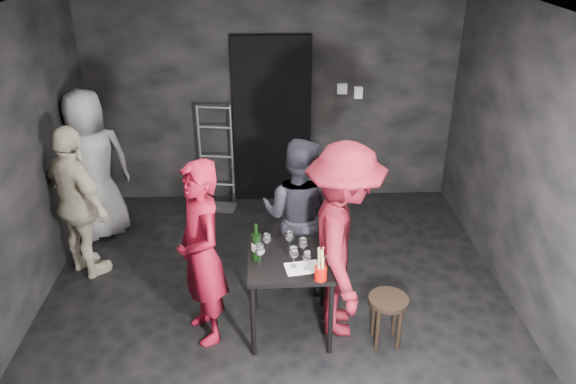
{
  "coord_description": "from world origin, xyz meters",
  "views": [
    {
      "loc": [
        -0.06,
        -4.14,
        3.37
      ],
      "look_at": [
        0.11,
        0.25,
        1.17
      ],
      "focal_mm": 35.0,
      "sensor_mm": 36.0,
      "label": 1
    }
  ],
  "objects_px": {
    "man_maroon": "(344,226)",
    "hand_truck": "(218,189)",
    "stool": "(388,307)",
    "wine_bottle": "(256,246)",
    "breadstick_cup": "(321,265)",
    "woman_black": "(298,212)",
    "bystander_grey": "(90,156)",
    "server_red": "(200,245)",
    "tasting_table": "(290,268)",
    "bystander_cream": "(77,199)"
  },
  "relations": [
    {
      "from": "tasting_table",
      "to": "stool",
      "type": "height_order",
      "value": "tasting_table"
    },
    {
      "from": "tasting_table",
      "to": "wine_bottle",
      "type": "height_order",
      "value": "wine_bottle"
    },
    {
      "from": "stool",
      "to": "bystander_cream",
      "type": "height_order",
      "value": "bystander_cream"
    },
    {
      "from": "server_red",
      "to": "wine_bottle",
      "type": "height_order",
      "value": "server_red"
    },
    {
      "from": "wine_bottle",
      "to": "breadstick_cup",
      "type": "distance_m",
      "value": 0.6
    },
    {
      "from": "tasting_table",
      "to": "man_maroon",
      "type": "bearing_deg",
      "value": 3.78
    },
    {
      "from": "server_red",
      "to": "tasting_table",
      "type": "bearing_deg",
      "value": 66.8
    },
    {
      "from": "tasting_table",
      "to": "stool",
      "type": "xyz_separation_m",
      "value": [
        0.82,
        -0.21,
        -0.28
      ]
    },
    {
      "from": "man_maroon",
      "to": "bystander_cream",
      "type": "relative_size",
      "value": 1.21
    },
    {
      "from": "tasting_table",
      "to": "bystander_grey",
      "type": "bearing_deg",
      "value": 140.37
    },
    {
      "from": "wine_bottle",
      "to": "bystander_grey",
      "type": "bearing_deg",
      "value": 136.25
    },
    {
      "from": "server_red",
      "to": "bystander_grey",
      "type": "height_order",
      "value": "bystander_grey"
    },
    {
      "from": "man_maroon",
      "to": "wine_bottle",
      "type": "height_order",
      "value": "man_maroon"
    },
    {
      "from": "stool",
      "to": "bystander_grey",
      "type": "xyz_separation_m",
      "value": [
        -2.93,
        1.96,
        0.61
      ]
    },
    {
      "from": "wine_bottle",
      "to": "breadstick_cup",
      "type": "relative_size",
      "value": 1.09
    },
    {
      "from": "man_maroon",
      "to": "bystander_grey",
      "type": "distance_m",
      "value": 3.08
    },
    {
      "from": "hand_truck",
      "to": "bystander_grey",
      "type": "relative_size",
      "value": 0.66
    },
    {
      "from": "woman_black",
      "to": "bystander_grey",
      "type": "bearing_deg",
      "value": -3.53
    },
    {
      "from": "bystander_grey",
      "to": "wine_bottle",
      "type": "height_order",
      "value": "bystander_grey"
    },
    {
      "from": "tasting_table",
      "to": "woman_black",
      "type": "relative_size",
      "value": 0.47
    },
    {
      "from": "stool",
      "to": "wine_bottle",
      "type": "xyz_separation_m",
      "value": [
        -1.1,
        0.21,
        0.51
      ]
    },
    {
      "from": "man_maroon",
      "to": "hand_truck",
      "type": "bearing_deg",
      "value": 30.93
    },
    {
      "from": "woman_black",
      "to": "breadstick_cup",
      "type": "distance_m",
      "value": 1.04
    },
    {
      "from": "man_maroon",
      "to": "stool",
      "type": "bearing_deg",
      "value": -119.64
    },
    {
      "from": "bystander_cream",
      "to": "tasting_table",
      "type": "bearing_deg",
      "value": -164.12
    },
    {
      "from": "tasting_table",
      "to": "bystander_grey",
      "type": "height_order",
      "value": "bystander_grey"
    },
    {
      "from": "tasting_table",
      "to": "man_maroon",
      "type": "relative_size",
      "value": 0.36
    },
    {
      "from": "hand_truck",
      "to": "woman_black",
      "type": "height_order",
      "value": "woman_black"
    },
    {
      "from": "stool",
      "to": "hand_truck",
      "type": "bearing_deg",
      "value": 121.91
    },
    {
      "from": "wine_bottle",
      "to": "server_red",
      "type": "bearing_deg",
      "value": -176.81
    },
    {
      "from": "stool",
      "to": "server_red",
      "type": "bearing_deg",
      "value": 173.29
    },
    {
      "from": "tasting_table",
      "to": "bystander_grey",
      "type": "relative_size",
      "value": 0.38
    },
    {
      "from": "stool",
      "to": "man_maroon",
      "type": "relative_size",
      "value": 0.23
    },
    {
      "from": "wine_bottle",
      "to": "breadstick_cup",
      "type": "xyz_separation_m",
      "value": [
        0.51,
        -0.31,
        0.01
      ]
    },
    {
      "from": "hand_truck",
      "to": "stool",
      "type": "bearing_deg",
      "value": -49.43
    },
    {
      "from": "stool",
      "to": "breadstick_cup",
      "type": "relative_size",
      "value": 1.52
    },
    {
      "from": "server_red",
      "to": "woman_black",
      "type": "bearing_deg",
      "value": 105.86
    },
    {
      "from": "wine_bottle",
      "to": "breadstick_cup",
      "type": "bearing_deg",
      "value": -31.2
    },
    {
      "from": "breadstick_cup",
      "to": "man_maroon",
      "type": "bearing_deg",
      "value": 57.22
    },
    {
      "from": "stool",
      "to": "woman_black",
      "type": "distance_m",
      "value": 1.24
    },
    {
      "from": "stool",
      "to": "woman_black",
      "type": "height_order",
      "value": "woman_black"
    },
    {
      "from": "tasting_table",
      "to": "breadstick_cup",
      "type": "xyz_separation_m",
      "value": [
        0.23,
        -0.31,
        0.24
      ]
    },
    {
      "from": "hand_truck",
      "to": "stool",
      "type": "height_order",
      "value": "hand_truck"
    },
    {
      "from": "hand_truck",
      "to": "man_maroon",
      "type": "relative_size",
      "value": 0.63
    },
    {
      "from": "bystander_cream",
      "to": "server_red",
      "type": "bearing_deg",
      "value": -176.12
    },
    {
      "from": "hand_truck",
      "to": "stool",
      "type": "distance_m",
      "value": 3.09
    },
    {
      "from": "woman_black",
      "to": "bystander_cream",
      "type": "distance_m",
      "value": 2.17
    },
    {
      "from": "stool",
      "to": "bystander_grey",
      "type": "relative_size",
      "value": 0.24
    },
    {
      "from": "bystander_cream",
      "to": "breadstick_cup",
      "type": "relative_size",
      "value": 5.52
    },
    {
      "from": "man_maroon",
      "to": "bystander_grey",
      "type": "relative_size",
      "value": 1.05
    }
  ]
}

